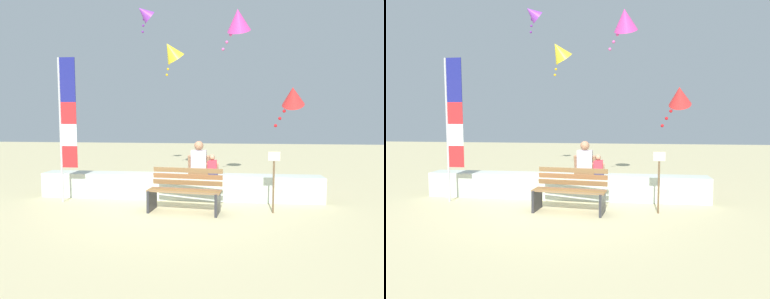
% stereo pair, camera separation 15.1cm
% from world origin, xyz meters
% --- Properties ---
extents(ground_plane, '(40.00, 40.00, 0.00)m').
position_xyz_m(ground_plane, '(0.00, 0.00, 0.00)').
color(ground_plane, '#CDC08D').
extents(seawall_ledge, '(6.78, 0.55, 0.60)m').
position_xyz_m(seawall_ledge, '(0.00, 0.97, 0.30)').
color(seawall_ledge, silver).
rests_on(seawall_ledge, ground).
extents(park_bench, '(1.57, 0.77, 0.88)m').
position_xyz_m(park_bench, '(0.30, -0.18, 0.41)').
color(park_bench, olive).
rests_on(park_bench, ground).
extents(person_adult, '(0.53, 0.39, 0.80)m').
position_xyz_m(person_adult, '(0.48, 1.00, 0.91)').
color(person_adult, brown).
rests_on(person_adult, seawall_ledge).
extents(person_child, '(0.32, 0.23, 0.48)m').
position_xyz_m(person_child, '(0.81, 1.00, 0.79)').
color(person_child, '#39334D').
rests_on(person_child, seawall_ledge).
extents(flag_banner, '(0.41, 0.05, 3.31)m').
position_xyz_m(flag_banner, '(-2.50, 0.29, 1.91)').
color(flag_banner, '#B7B7BC').
rests_on(flag_banner, ground).
extents(kite_purple, '(0.81, 0.73, 0.91)m').
position_xyz_m(kite_purple, '(-1.63, 4.20, 5.42)').
color(kite_purple, purple).
extents(kite_yellow, '(1.06, 1.00, 1.18)m').
position_xyz_m(kite_yellow, '(-0.73, 4.18, 4.15)').
color(kite_yellow, yellow).
extents(kite_red, '(0.78, 0.82, 1.10)m').
position_xyz_m(kite_red, '(2.74, 1.47, 2.48)').
color(kite_red, red).
extents(kite_magenta, '(0.82, 0.91, 1.15)m').
position_xyz_m(kite_magenta, '(1.41, 2.08, 4.49)').
color(kite_magenta, '#DB3D9E').
extents(sign_post, '(0.24, 0.04, 1.26)m').
position_xyz_m(sign_post, '(2.12, -0.11, 0.75)').
color(sign_post, brown).
rests_on(sign_post, ground).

